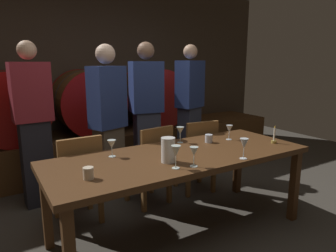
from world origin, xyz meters
TOP-DOWN VIEW (x-y plane):
  - ground_plane at (0.00, 0.00)m, footprint 9.15×9.15m
  - back_wall at (0.00, 2.83)m, footprint 7.04×0.24m
  - barrel_shelf at (0.00, 2.28)m, footprint 6.34×0.90m
  - wine_barrel_left at (-1.02, 2.28)m, footprint 0.91×0.78m
  - wine_barrel_center at (-0.02, 2.28)m, footprint 0.91×0.78m
  - wine_barrel_right at (1.01, 2.28)m, footprint 0.91×0.78m
  - dining_table at (0.14, 0.14)m, footprint 2.32×0.89m
  - chair_left at (-0.59, 0.77)m, footprint 0.41×0.41m
  - chair_center at (0.19, 0.78)m, footprint 0.45×0.45m
  - chair_right at (0.81, 0.78)m, footprint 0.45×0.45m
  - guest_far_left at (-0.86, 1.43)m, footprint 0.39×0.26m
  - guest_center_left at (-0.12, 1.22)m, footprint 0.44×0.35m
  - guest_center_right at (0.42, 1.31)m, footprint 0.41×0.30m
  - guest_far_right at (1.13, 1.40)m, footprint 0.44×0.36m
  - candle_center at (1.12, -0.05)m, footprint 0.05×0.05m
  - pitcher at (-0.07, 0.01)m, footprint 0.11×0.11m
  - wine_glass_far_left at (-0.40, 0.37)m, footprint 0.07×0.07m
  - wine_glass_left at (-0.10, -0.15)m, footprint 0.08×0.08m
  - wine_glass_center_left at (0.04, -0.19)m, footprint 0.07×0.07m
  - wine_glass_center_right at (0.34, 0.45)m, footprint 0.08×0.08m
  - wine_glass_right at (0.50, -0.25)m, footprint 0.07×0.07m
  - wine_glass_far_right at (0.84, 0.29)m, footprint 0.07×0.07m
  - cup_left at (-0.73, -0.02)m, footprint 0.07×0.07m
  - cup_right at (0.59, 0.31)m, footprint 0.08×0.08m

SIDE VIEW (x-z plane):
  - ground_plane at x=0.00m, z-range 0.00..0.00m
  - barrel_shelf at x=0.00m, z-range 0.00..0.54m
  - chair_left at x=-0.59m, z-range 0.05..0.93m
  - chair_center at x=0.19m, z-range 0.05..0.93m
  - chair_right at x=0.81m, z-range 0.05..0.93m
  - dining_table at x=0.14m, z-range 0.31..1.06m
  - cup_right at x=0.59m, z-range 0.75..0.83m
  - cup_left at x=-0.73m, z-range 0.75..0.84m
  - candle_center at x=1.12m, z-range 0.71..0.89m
  - pitcher at x=-0.07m, z-range 0.75..0.95m
  - wine_glass_far_left at x=-0.40m, z-range 0.79..0.93m
  - wine_glass_far_right at x=0.84m, z-range 0.79..0.94m
  - wine_glass_center_left at x=0.04m, z-range 0.79..0.95m
  - wine_glass_center_right at x=0.34m, z-range 0.79..0.95m
  - wine_glass_right at x=0.50m, z-range 0.79..0.97m
  - wine_glass_left at x=-0.10m, z-range 0.79..0.97m
  - guest_center_left at x=-0.12m, z-range 0.03..1.76m
  - guest_far_left at x=-0.86m, z-range 0.02..1.77m
  - guest_far_right at x=1.13m, z-range 0.02..1.80m
  - guest_center_right at x=0.42m, z-range 0.03..1.80m
  - wine_barrel_left at x=-1.02m, z-range 0.53..1.44m
  - wine_barrel_center at x=-0.02m, z-range 0.53..1.44m
  - wine_barrel_right at x=1.01m, z-range 0.53..1.44m
  - back_wall at x=0.00m, z-range 0.00..2.77m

